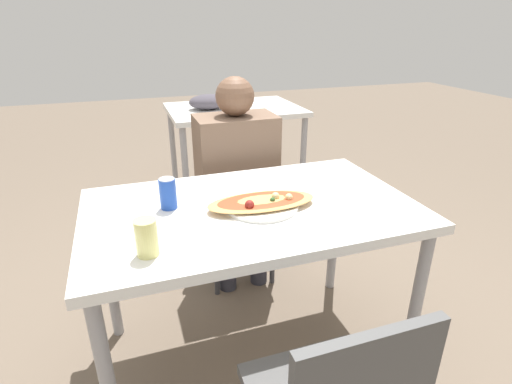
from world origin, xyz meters
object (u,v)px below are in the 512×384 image
chair_far_seated (233,198)px  drink_glass (147,238)px  pizza_main (262,203)px  soda_can (168,193)px  dining_table (251,223)px  person_seated (237,169)px

chair_far_seated → drink_glass: (-0.54, -0.96, 0.36)m
pizza_main → soda_can: (-0.35, 0.11, 0.04)m
chair_far_seated → dining_table: bearing=80.8°
person_seated → drink_glass: person_seated is taller
person_seated → soda_can: person_seated is taller
chair_far_seated → pizza_main: (-0.08, -0.75, 0.31)m
dining_table → person_seated: (0.12, 0.61, 0.01)m
chair_far_seated → soda_can: 0.85m
chair_far_seated → pizza_main: size_ratio=1.92×
dining_table → pizza_main: (0.04, -0.03, 0.10)m
chair_far_seated → soda_can: (-0.43, -0.64, 0.36)m
drink_glass → person_seated: bearing=57.6°
dining_table → soda_can: (-0.32, 0.08, 0.14)m
soda_can → drink_glass: soda_can is taller
chair_far_seated → drink_glass: drink_glass is taller
dining_table → soda_can: soda_can is taller
dining_table → person_seated: 0.63m
soda_can → dining_table: bearing=-15.0°
chair_far_seated → soda_can: soda_can is taller
chair_far_seated → person_seated: (0.00, -0.11, 0.22)m
soda_can → chair_far_seated: bearing=55.9°
drink_glass → chair_far_seated: bearing=60.6°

